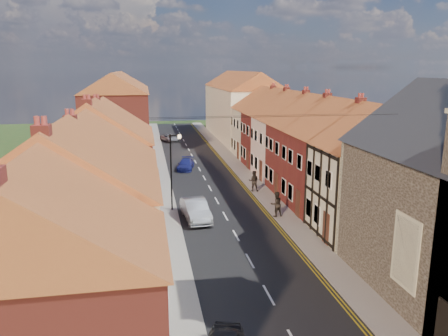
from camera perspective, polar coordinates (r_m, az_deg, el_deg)
The scene contains 22 objects.
road at distance 44.77m, azimuth -2.60°, elevation -1.30°, with size 7.00×90.00×0.02m, color black.
pavement_left at distance 44.41m, azimuth -8.23°, elevation -1.47°, with size 1.80×90.00×0.12m, color #A7A298.
pavement_right at distance 45.52m, azimuth 2.90°, elevation -0.99°, with size 1.80×90.00×0.12m, color #A7A298.
cottage_r_tudor at distance 30.46m, azimuth 19.48°, elevation -0.25°, with size 8.30×5.20×9.00m.
cottage_r_white_near at distance 35.15m, azimuth 15.24°, elevation 1.75°, with size 8.30×6.00×9.00m.
cottage_r_cream_mid at distance 40.01m, azimuth 11.96°, elevation 3.26°, with size 8.30×5.20×9.00m.
cottage_r_pink at distance 44.99m, azimuth 9.39°, elevation 4.41°, with size 8.30×6.00×9.00m.
cottage_r_white_far at distance 50.06m, azimuth 7.34°, elevation 5.34°, with size 8.30×5.20×9.00m.
cottage_r_cream_far at distance 55.19m, azimuth 5.66°, elevation 6.09°, with size 8.30×6.00×9.00m.
cottage_l_brick_near at distance 14.85m, azimuth -23.94°, elevation -14.94°, with size 8.30×5.70×8.80m.
cottage_l_cream at distance 20.00m, azimuth -20.18°, elevation -6.89°, with size 8.30×6.30×9.10m.
cottage_l_white at distance 26.09m, azimuth -17.83°, elevation -2.49°, with size 8.30×6.90×8.80m.
cottage_l_brick_mid at distance 31.94m, azimuth -16.48°, elevation 0.66°, with size 8.30×5.70×9.10m.
cottage_l_pink at distance 37.63m, azimuth -15.57°, elevation 2.29°, with size 8.30×6.30×8.80m.
block_right_far at distance 69.88m, azimuth 2.24°, elevation 8.26°, with size 8.30×24.20×10.50m.
block_left_far at distance 63.38m, azimuth -13.55°, elevation 7.42°, with size 8.30×24.20×10.50m.
lamppost at distance 33.91m, azimuth -6.79°, elevation 0.10°, with size 0.88×0.15×6.00m.
car_mid at distance 32.56m, azimuth -3.75°, elevation -5.46°, with size 1.61×4.63×1.53m, color #A1A4A8.
car_far at distance 48.50m, azimuth -5.01°, elevation 0.47°, with size 1.61×3.95×1.15m, color navy.
car_distant at distance 67.32m, azimuth -7.08°, elevation 3.94°, with size 1.90×4.12×1.14m, color #929599.
pedestrian_right at distance 33.00m, azimuth 6.84°, elevation -4.70°, with size 0.93×0.72×1.91m, color black.
pedestrian_right_b at distance 39.47m, azimuth 3.89°, elevation -1.70°, with size 0.92×0.71×1.89m, color black.
Camera 1 is at (-5.68, -13.01, 11.05)m, focal length 35.00 mm.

